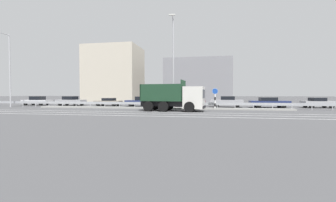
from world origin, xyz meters
The scene contains 20 objects.
ground_plane centered at (0.00, 0.00, 0.00)m, with size 320.00×320.00×0.00m, color #4C4C4F.
lane_strip_0 centered at (2.42, -2.99, 0.00)m, with size 56.16×0.16×0.01m, color silver.
lane_strip_1 centered at (2.42, -5.01, 0.00)m, with size 56.16×0.16×0.01m, color silver.
lane_strip_2 centered at (2.42, -6.91, 0.00)m, with size 56.16×0.16×0.01m, color silver.
median_island centered at (0.00, 1.86, 0.09)m, with size 30.89×1.10×0.18m, color gray.
median_guardrail centered at (0.00, 2.82, 0.57)m, with size 56.16×0.09×0.78m.
dump_truck centered at (3.32, -1.26, 1.28)m, with size 6.82×3.03×3.22m.
median_road_sign centered at (6.92, 1.86, 1.28)m, with size 0.69×0.16×2.47m.
street_lamp_0 centered at (-20.44, 1.52, 5.44)m, with size 0.71×2.21×9.91m.
street_lamp_1 centered at (2.05, 1.73, 5.83)m, with size 0.72×2.11×10.70m.
parked_car_0 centered at (-20.65, 6.72, 0.71)m, with size 4.37×1.83×1.43m.
parked_car_1 centered at (-14.74, 6.76, 0.72)m, with size 4.50×2.01×1.44m.
parked_car_2 centered at (-8.69, 7.07, 0.63)m, with size 3.99×2.16×1.18m.
parked_car_3 centered at (-3.33, 6.80, 0.72)m, with size 4.78×2.15×1.43m.
parked_car_4 centered at (3.39, 7.35, 0.76)m, with size 4.62×2.06×1.52m.
parked_car_5 centered at (8.64, 6.89, 0.75)m, with size 4.38×2.11×1.49m.
parked_car_6 centered at (13.94, 6.68, 0.70)m, with size 4.85×2.02×1.36m.
parked_car_7 centered at (20.08, 7.43, 0.68)m, with size 3.92×2.07×1.33m.
background_building_0 centered at (-14.07, 21.41, 5.97)m, with size 11.17×8.60×11.94m, color beige.
background_building_1 centered at (4.08, 22.37, 4.23)m, with size 12.47×12.73×8.46m, color gray.
Camera 1 is at (6.25, -24.52, 1.81)m, focal length 24.00 mm.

